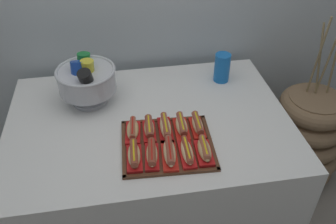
{
  "coord_description": "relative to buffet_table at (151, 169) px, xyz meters",
  "views": [
    {
      "loc": [
        -0.13,
        -1.36,
        1.87
      ],
      "look_at": [
        0.09,
        -0.04,
        0.82
      ],
      "focal_mm": 38.36,
      "sensor_mm": 36.0,
      "label": 1
    }
  ],
  "objects": [
    {
      "name": "hot_dog_0",
      "position": [
        -0.09,
        -0.28,
        0.4
      ],
      "size": [
        0.07,
        0.16,
        0.06
      ],
      "color": "red",
      "rests_on": "serving_tray"
    },
    {
      "name": "hot_dog_6",
      "position": [
        -0.01,
        -0.12,
        0.4
      ],
      "size": [
        0.07,
        0.15,
        0.06
      ],
      "color": "red",
      "rests_on": "serving_tray"
    },
    {
      "name": "hot_dog_2",
      "position": [
        0.05,
        -0.29,
        0.4
      ],
      "size": [
        0.08,
        0.19,
        0.06
      ],
      "color": "red",
      "rests_on": "serving_tray"
    },
    {
      "name": "hot_dog_7",
      "position": [
        0.06,
        -0.12,
        0.4
      ],
      "size": [
        0.07,
        0.19,
        0.06
      ],
      "color": "#B21414",
      "rests_on": "serving_tray"
    },
    {
      "name": "hot_dog_5",
      "position": [
        -0.09,
        -0.11,
        0.39
      ],
      "size": [
        0.08,
        0.16,
        0.06
      ],
      "color": "red",
      "rests_on": "serving_tray"
    },
    {
      "name": "punch_bowl",
      "position": [
        -0.28,
        0.2,
        0.5
      ],
      "size": [
        0.3,
        0.3,
        0.25
      ],
      "color": "silver",
      "rests_on": "buffet_table"
    },
    {
      "name": "hot_dog_8",
      "position": [
        0.14,
        -0.12,
        0.4
      ],
      "size": [
        0.07,
        0.16,
        0.06
      ],
      "color": "red",
      "rests_on": "serving_tray"
    },
    {
      "name": "hot_dog_4",
      "position": [
        0.2,
        -0.29,
        0.4
      ],
      "size": [
        0.08,
        0.16,
        0.06
      ],
      "color": "red",
      "rests_on": "serving_tray"
    },
    {
      "name": "hot_dog_9",
      "position": [
        0.21,
        -0.13,
        0.4
      ],
      "size": [
        0.06,
        0.15,
        0.06
      ],
      "color": "red",
      "rests_on": "serving_tray"
    },
    {
      "name": "buffet_table",
      "position": [
        0.0,
        0.0,
        0.0
      ],
      "size": [
        1.38,
        0.96,
        0.76
      ],
      "color": "white",
      "rests_on": "ground_plane"
    },
    {
      "name": "serving_tray",
      "position": [
        0.06,
        -0.2,
        0.36
      ],
      "size": [
        0.42,
        0.38,
        0.01
      ],
      "color": "#56331E",
      "rests_on": "buffet_table"
    },
    {
      "name": "cup_stack",
      "position": [
        0.45,
        0.28,
        0.44
      ],
      "size": [
        0.09,
        0.09,
        0.16
      ],
      "color": "blue",
      "rests_on": "buffet_table"
    },
    {
      "name": "floor_vase",
      "position": [
        1.03,
        0.2,
        -0.1
      ],
      "size": [
        0.49,
        0.49,
        1.13
      ],
      "color": "#896B4C",
      "rests_on": "ground_plane"
    },
    {
      "name": "hot_dog_1",
      "position": [
        -0.02,
        -0.28,
        0.4
      ],
      "size": [
        0.08,
        0.17,
        0.06
      ],
      "color": "red",
      "rests_on": "serving_tray"
    },
    {
      "name": "hot_dog_3",
      "position": [
        0.13,
        -0.29,
        0.39
      ],
      "size": [
        0.06,
        0.17,
        0.05
      ],
      "color": "red",
      "rests_on": "serving_tray"
    },
    {
      "name": "ground_plane",
      "position": [
        0.0,
        0.0,
        -0.4
      ],
      "size": [
        10.0,
        10.0,
        0.0
      ],
      "primitive_type": "plane",
      "color": "gray"
    }
  ]
}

